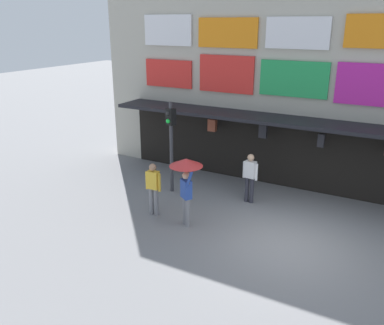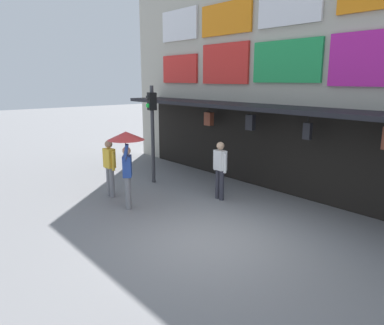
{
  "view_description": "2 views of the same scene",
  "coord_description": "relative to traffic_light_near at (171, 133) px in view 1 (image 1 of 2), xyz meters",
  "views": [
    {
      "loc": [
        2.33,
        -9.59,
        5.72
      ],
      "look_at": [
        -3.63,
        1.26,
        1.35
      ],
      "focal_mm": 37.61,
      "sensor_mm": 36.0,
      "label": 1
    },
    {
      "loc": [
        5.32,
        -5.03,
        3.39
      ],
      "look_at": [
        -2.18,
        1.25,
        1.16
      ],
      "focal_mm": 34.14,
      "sensor_mm": 36.0,
      "label": 2
    }
  ],
  "objects": [
    {
      "name": "traffic_light_near",
      "position": [
        0.0,
        0.0,
        0.0
      ],
      "size": [
        0.33,
        0.35,
        3.2
      ],
      "color": "#38383D",
      "rests_on": "ground"
    },
    {
      "name": "pedestrian_with_umbrella",
      "position": [
        1.69,
        -1.95,
        -0.5
      ],
      "size": [
        0.96,
        0.96,
        2.08
      ],
      "color": "gray",
      "rests_on": "ground"
    },
    {
      "name": "ground_plane",
      "position": [
        4.63,
        -1.6,
        -2.14
      ],
      "size": [
        80.0,
        80.0,
        0.0
      ],
      "primitive_type": "plane",
      "color": "slate"
    },
    {
      "name": "pedestrian_in_black",
      "position": [
        2.73,
        0.45,
        -1.19
      ],
      "size": [
        0.53,
        0.25,
        1.68
      ],
      "color": "#2D2D38",
      "rests_on": "ground"
    },
    {
      "name": "pedestrian_in_white",
      "position": [
        0.47,
        -1.83,
        -1.19
      ],
      "size": [
        0.53,
        0.24,
        1.68
      ],
      "color": "gray",
      "rests_on": "ground"
    },
    {
      "name": "shopfront",
      "position": [
        4.63,
        2.96,
        1.82
      ],
      "size": [
        18.0,
        2.6,
        8.0
      ],
      "color": "#B2AD9E",
      "rests_on": "ground"
    }
  ]
}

